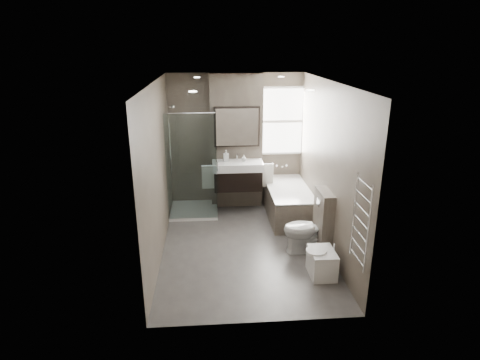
{
  "coord_description": "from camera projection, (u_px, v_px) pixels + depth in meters",
  "views": [
    {
      "loc": [
        -0.52,
        -5.8,
        3.14
      ],
      "look_at": [
        -0.05,
        0.15,
        1.08
      ],
      "focal_mm": 30.0,
      "sensor_mm": 36.0,
      "label": 1
    }
  ],
  "objects": [
    {
      "name": "vanity_pier",
      "position": [
        236.0,
        142.0,
        7.78
      ],
      "size": [
        1.0,
        0.25,
        2.6
      ],
      "primitive_type": "cube",
      "color": "#595146",
      "rests_on": "ground"
    },
    {
      "name": "window",
      "position": [
        282.0,
        121.0,
        7.82
      ],
      "size": [
        0.98,
        0.06,
        1.33
      ],
      "color": "white",
      "rests_on": "room"
    },
    {
      "name": "toilet",
      "position": [
        308.0,
        229.0,
        6.23
      ],
      "size": [
        0.75,
        0.43,
        0.76
      ],
      "primitive_type": "imported",
      "rotation": [
        0.0,
        0.0,
        -1.58
      ],
      "color": "white",
      "rests_on": "ground"
    },
    {
      "name": "bidet",
      "position": [
        322.0,
        262.0,
        5.64
      ],
      "size": [
        0.41,
        0.47,
        0.49
      ],
      "color": "white",
      "rests_on": "ground"
    },
    {
      "name": "cistern_box",
      "position": [
        323.0,
        221.0,
        6.22
      ],
      "size": [
        0.19,
        0.55,
        1.0
      ],
      "color": "#595146",
      "rests_on": "ground"
    },
    {
      "name": "vanity",
      "position": [
        238.0,
        175.0,
        7.63
      ],
      "size": [
        0.95,
        0.47,
        0.66
      ],
      "color": "black",
      "rests_on": "vanity_pier"
    },
    {
      "name": "room",
      "position": [
        244.0,
        169.0,
        6.11
      ],
      "size": [
        2.7,
        3.9,
        2.7
      ],
      "color": "#4B4845",
      "rests_on": "ground"
    },
    {
      "name": "towel_right",
      "position": [
        267.0,
        176.0,
        7.66
      ],
      "size": [
        0.24,
        0.06,
        0.44
      ],
      "primitive_type": "cube",
      "color": "silver",
      "rests_on": "vanity_pier"
    },
    {
      "name": "soap_bottle_b",
      "position": [
        244.0,
        158.0,
        7.58
      ],
      "size": [
        0.09,
        0.09,
        0.12
      ],
      "primitive_type": "imported",
      "color": "white",
      "rests_on": "vanity"
    },
    {
      "name": "towel_radiator",
      "position": [
        361.0,
        222.0,
        4.75
      ],
      "size": [
        0.03,
        0.49,
        1.1
      ],
      "color": "silver",
      "rests_on": "room"
    },
    {
      "name": "towel_left",
      "position": [
        208.0,
        177.0,
        7.58
      ],
      "size": [
        0.24,
        0.06,
        0.44
      ],
      "primitive_type": "cube",
      "color": "silver",
      "rests_on": "vanity_pier"
    },
    {
      "name": "soap_bottle_a",
      "position": [
        226.0,
        156.0,
        7.55
      ],
      "size": [
        0.1,
        0.1,
        0.22
      ],
      "primitive_type": "imported",
      "color": "white",
      "rests_on": "vanity"
    },
    {
      "name": "shower_enclosure",
      "position": [
        198.0,
        190.0,
        7.59
      ],
      "size": [
        0.9,
        0.9,
        2.0
      ],
      "color": "white",
      "rests_on": "ground"
    },
    {
      "name": "bathtub",
      "position": [
        288.0,
        201.0,
        7.53
      ],
      "size": [
        0.75,
        1.6,
        0.57
      ],
      "color": "#595146",
      "rests_on": "ground"
    },
    {
      "name": "mirror_cabinet",
      "position": [
        237.0,
        127.0,
        7.52
      ],
      "size": [
        0.86,
        0.08,
        0.76
      ],
      "color": "black",
      "rests_on": "vanity_pier"
    }
  ]
}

